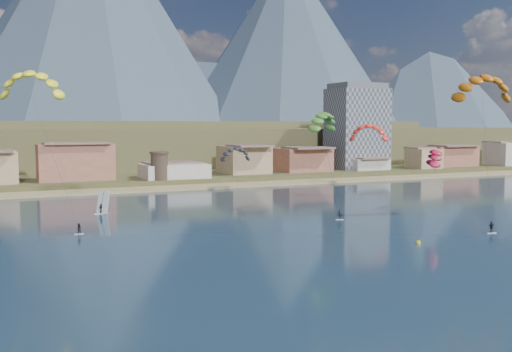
# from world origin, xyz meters

# --- Properties ---
(ground) EXTENTS (2400.00, 2400.00, 0.00)m
(ground) POSITION_xyz_m (0.00, 0.00, 0.00)
(ground) COLOR black
(ground) RESTS_ON ground
(beach) EXTENTS (2200.00, 12.00, 0.90)m
(beach) POSITION_xyz_m (0.00, 106.00, 0.25)
(beach) COLOR tan
(beach) RESTS_ON ground
(land) EXTENTS (2200.00, 900.00, 4.00)m
(land) POSITION_xyz_m (0.00, 560.00, 0.00)
(land) COLOR brown
(land) RESTS_ON ground
(foothills) EXTENTS (940.00, 210.00, 18.00)m
(foothills) POSITION_xyz_m (22.39, 232.47, 9.08)
(foothills) COLOR brown
(foothills) RESTS_ON ground
(mountain_ridge) EXTENTS (2060.00, 480.00, 400.00)m
(mountain_ridge) POSITION_xyz_m (-14.60, 823.65, 150.31)
(mountain_ridge) COLOR #2C384A
(mountain_ridge) RESTS_ON ground
(apartment_tower) EXTENTS (20.00, 16.00, 32.00)m
(apartment_tower) POSITION_xyz_m (85.00, 128.00, 17.82)
(apartment_tower) COLOR gray
(apartment_tower) RESTS_ON ground
(watchtower) EXTENTS (5.82, 5.82, 8.60)m
(watchtower) POSITION_xyz_m (5.00, 114.00, 6.37)
(watchtower) COLOR #47382D
(watchtower) RESTS_ON ground
(kitesurfer_yellow) EXTENTS (13.35, 17.66, 30.69)m
(kitesurfer_yellow) POSITION_xyz_m (-34.14, 56.45, 26.76)
(kitesurfer_yellow) COLOR silver
(kitesurfer_yellow) RESTS_ON ground
(kitesurfer_orange) EXTENTS (18.96, 18.88, 32.01)m
(kitesurfer_orange) POSITION_xyz_m (48.49, 29.55, 26.74)
(kitesurfer_orange) COLOR silver
(kitesurfer_orange) RESTS_ON ground
(kitesurfer_green) EXTENTS (10.19, 18.35, 23.88)m
(kitesurfer_green) POSITION_xyz_m (24.89, 51.82, 19.82)
(kitesurfer_green) COLOR silver
(kitesurfer_green) RESTS_ON ground
(distant_kite_dark) EXTENTS (8.13, 5.60, 15.13)m
(distant_kite_dark) POSITION_xyz_m (14.03, 75.56, 12.04)
(distant_kite_dark) COLOR #262626
(distant_kite_dark) RESTS_ON ground
(distant_kite_orange) EXTENTS (10.16, 10.23, 20.63)m
(distant_kite_orange) POSITION_xyz_m (48.28, 67.86, 17.40)
(distant_kite_orange) COLOR #262626
(distant_kite_orange) RESTS_ON ground
(distant_kite_red) EXTENTS (7.70, 9.03, 15.24)m
(distant_kite_red) POSITION_xyz_m (47.72, 42.49, 11.98)
(distant_kite_red) COLOR #262626
(distant_kite_red) RESTS_ON ground
(windsurfer) EXTENTS (2.79, 3.03, 4.90)m
(windsurfer) POSITION_xyz_m (-20.45, 65.74, 1.55)
(windsurfer) COLOR silver
(windsurfer) RESTS_ON ground
(buoy) EXTENTS (0.78, 0.78, 0.78)m
(buoy) POSITION_xyz_m (19.84, 13.35, 0.13)
(buoy) COLOR yellow
(buoy) RESTS_ON ground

